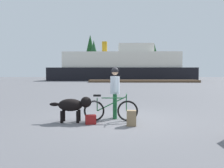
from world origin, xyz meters
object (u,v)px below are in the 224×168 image
Objects in this scene: person_cyclist at (115,87)px; handbag_pannier at (91,120)px; dog at (73,105)px; ferry_boat at (122,67)px; backpack at (131,118)px; bicycle at (110,110)px.

handbag_pannier is at bearing -129.72° from person_cyclist.
ferry_boat is (2.62, 40.22, 2.32)m from dog.
backpack is 40.79m from ferry_boat.
person_cyclist is 39.67m from ferry_boat.
bicycle is 3.82× the size of backpack.
person_cyclist is 1.55m from dog.
ferry_boat is at bearing 88.12° from person_cyclist.
person_cyclist is at bearing -91.88° from ferry_boat.
bicycle is at bearing -107.18° from person_cyclist.
dog is 0.76m from handbag_pannier.
person_cyclist is 1.46m from backpack.
dog is 40.37m from ferry_boat.
bicycle reaches higher than backpack.
handbag_pannier is at bearing -92.88° from ferry_boat.
backpack is (1.82, -0.47, -0.31)m from dog.
backpack is (0.64, -0.61, -0.14)m from bicycle.
dog is 4.18× the size of handbag_pannier.
bicycle is 1.00× the size of person_cyclist.
person_cyclist is at bearing 50.28° from handbag_pannier.
ferry_boat reaches higher than backpack.
dog is 2.90× the size of backpack.
backpack reaches higher than handbag_pannier.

